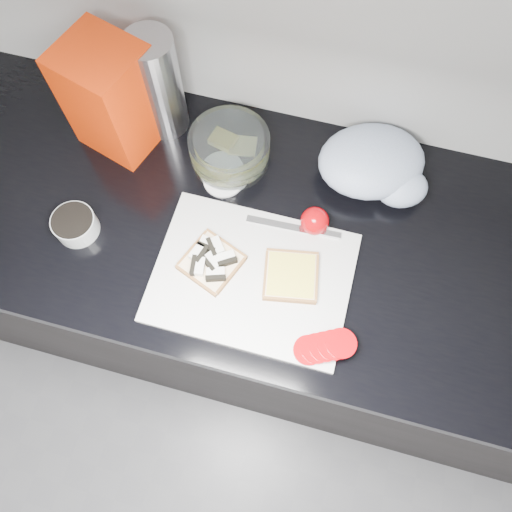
{
  "coord_description": "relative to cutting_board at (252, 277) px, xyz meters",
  "views": [
    {
      "loc": [
        0.14,
        0.74,
        1.87
      ],
      "look_at": [
        0.04,
        1.11,
        0.95
      ],
      "focal_mm": 35.0,
      "sensor_mm": 36.0,
      "label": 1
    }
  ],
  "objects": [
    {
      "name": "seed_tub",
      "position": [
        -0.39,
        0.01,
        0.02
      ],
      "size": [
        0.09,
        0.09,
        0.05
      ],
      "color": "#B0B6B6",
      "rests_on": "countertop"
    },
    {
      "name": "knife",
      "position": [
        0.08,
        0.13,
        0.01
      ],
      "size": [
        0.2,
        0.02,
        0.01
      ],
      "rotation": [
        0.0,
        0.0,
        0.04
      ],
      "color": "#BCBCC0",
      "rests_on": "cutting_board"
    },
    {
      "name": "bread_bag",
      "position": [
        -0.38,
        0.27,
        0.12
      ],
      "size": [
        0.2,
        0.19,
        0.25
      ],
      "primitive_type": "cube",
      "rotation": [
        0.0,
        0.0,
        -0.3
      ],
      "color": "red",
      "rests_on": "countertop"
    },
    {
      "name": "bread_left",
      "position": [
        -0.09,
        0.01,
        0.02
      ],
      "size": [
        0.14,
        0.14,
        0.03
      ],
      "rotation": [
        0.0,
        0.0,
        -0.38
      ],
      "color": "beige",
      "rests_on": "cutting_board"
    },
    {
      "name": "grocery_bag",
      "position": [
        0.19,
        0.3,
        0.04
      ],
      "size": [
        0.29,
        0.26,
        0.1
      ],
      "rotation": [
        0.0,
        0.0,
        0.39
      ],
      "color": "silver",
      "rests_on": "countertop"
    },
    {
      "name": "steel_canister",
      "position": [
        -0.3,
        0.33,
        0.12
      ],
      "size": [
        0.1,
        0.1,
        0.25
      ],
      "primitive_type": "cylinder",
      "color": "#A2A2A6",
      "rests_on": "countertop"
    },
    {
      "name": "glass_bowl",
      "position": [
        -0.13,
        0.27,
        0.03
      ],
      "size": [
        0.18,
        0.18,
        0.07
      ],
      "rotation": [
        0.0,
        0.0,
        -0.24
      ],
      "color": "silver",
      "rests_on": "countertop"
    },
    {
      "name": "bread_right",
      "position": [
        0.08,
        0.02,
        0.01
      ],
      "size": [
        0.13,
        0.13,
        0.02
      ],
      "rotation": [
        0.0,
        0.0,
        0.18
      ],
      "color": "beige",
      "rests_on": "cutting_board"
    },
    {
      "name": "base_cabinet",
      "position": [
        -0.04,
        0.12,
        -0.48
      ],
      "size": [
        3.5,
        0.6,
        0.86
      ],
      "primitive_type": "cube",
      "color": "black",
      "rests_on": "ground"
    },
    {
      "name": "cutting_board",
      "position": [
        0.0,
        0.0,
        0.0
      ],
      "size": [
        0.4,
        0.3,
        0.01
      ],
      "primitive_type": "cube",
      "color": "silver",
      "rests_on": "countertop"
    },
    {
      "name": "whole_tomatoes",
      "position": [
        0.1,
        0.15,
        0.02
      ],
      "size": [
        0.06,
        0.06,
        0.06
      ],
      "rotation": [
        0.0,
        0.0,
        0.1
      ],
      "color": "#B20409",
      "rests_on": "countertop"
    },
    {
      "name": "countertop",
      "position": [
        -0.04,
        0.12,
        -0.03
      ],
      "size": [
        3.5,
        0.64,
        0.04
      ],
      "primitive_type": "cube",
      "color": "black",
      "rests_on": "base_cabinet"
    },
    {
      "name": "tomato_slices",
      "position": [
        0.17,
        -0.11,
        0.02
      ],
      "size": [
        0.13,
        0.1,
        0.03
      ],
      "rotation": [
        0.0,
        0.0,
        -0.05
      ],
      "color": "#B20409",
      "rests_on": "cutting_board"
    },
    {
      "name": "tub_lid",
      "position": [
        -0.12,
        0.21,
        -0.0
      ],
      "size": [
        0.11,
        0.11,
        0.01
      ],
      "primitive_type": "cylinder",
      "rotation": [
        0.0,
        0.0,
        -0.28
      ],
      "color": "white",
      "rests_on": "countertop"
    }
  ]
}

